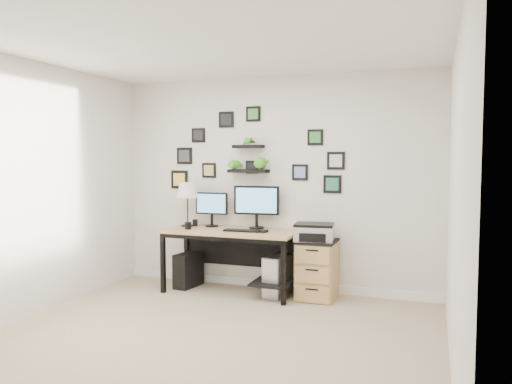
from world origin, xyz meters
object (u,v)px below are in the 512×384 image
at_px(monitor_left, 212,207).
at_px(pc_tower_grey, 279,275).
at_px(monitor_right, 256,203).
at_px(pc_tower_black, 188,270).
at_px(file_cabinet, 317,269).
at_px(printer, 314,232).
at_px(table_lamp, 187,191).
at_px(desk, 235,240).
at_px(mug, 188,226).

distance_m(monitor_left, pc_tower_grey, 1.21).
bearing_deg(pc_tower_grey, monitor_right, 153.24).
relative_size(pc_tower_black, file_cabinet, 0.63).
bearing_deg(printer, table_lamp, 177.12).
height_order(monitor_right, pc_tower_black, monitor_right).
height_order(table_lamp, pc_tower_grey, table_lamp).
relative_size(desk, pc_tower_grey, 3.19).
distance_m(mug, pc_tower_grey, 1.24).
bearing_deg(table_lamp, mug, -61.50).
xyz_separation_m(table_lamp, mug, (0.13, -0.24, -0.40)).
xyz_separation_m(table_lamp, printer, (1.65, -0.08, -0.42)).
bearing_deg(table_lamp, pc_tower_grey, -3.51).
height_order(table_lamp, printer, table_lamp).
bearing_deg(monitor_left, pc_tower_grey, -8.88).
height_order(pc_tower_black, pc_tower_grey, pc_tower_grey).
relative_size(monitor_left, printer, 0.92).
xyz_separation_m(monitor_right, pc_tower_grey, (0.34, -0.17, -0.82)).
distance_m(desk, pc_tower_black, 0.76).
xyz_separation_m(monitor_left, monitor_right, (0.59, 0.03, 0.06)).
bearing_deg(printer, file_cabinet, 53.04).
bearing_deg(mug, desk, 14.17).
distance_m(table_lamp, printer, 1.70).
xyz_separation_m(monitor_left, printer, (1.35, -0.15, -0.23)).
xyz_separation_m(desk, monitor_right, (0.21, 0.20, 0.43)).
bearing_deg(monitor_right, file_cabinet, -9.91).
height_order(monitor_left, printer, monitor_left).
relative_size(desk, monitor_right, 2.85).
bearing_deg(pc_tower_grey, mug, -171.40).
bearing_deg(printer, monitor_left, 173.56).
bearing_deg(file_cabinet, desk, -176.66).
distance_m(mug, pc_tower_black, 0.61).
bearing_deg(mug, table_lamp, 118.50).
bearing_deg(monitor_right, table_lamp, -173.94).
bearing_deg(pc_tower_grey, file_cabinet, 3.98).
distance_m(desk, monitor_left, 0.56).
distance_m(monitor_left, table_lamp, 0.36).
bearing_deg(monitor_left, monitor_right, 2.45).
relative_size(monitor_right, mug, 6.36).
relative_size(file_cabinet, printer, 1.43).
bearing_deg(pc_tower_black, monitor_right, 19.24).
bearing_deg(desk, pc_tower_grey, 2.80).
distance_m(desk, pc_tower_grey, 0.67).
xyz_separation_m(monitor_right, pc_tower_black, (-0.84, -0.17, -0.85)).
bearing_deg(pc_tower_grey, desk, -177.20).
bearing_deg(printer, mug, -174.07).
relative_size(desk, printer, 3.42).
bearing_deg(desk, monitor_right, 43.19).
height_order(desk, mug, mug).
bearing_deg(pc_tower_grey, table_lamp, 176.49).
bearing_deg(table_lamp, monitor_left, 12.95).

